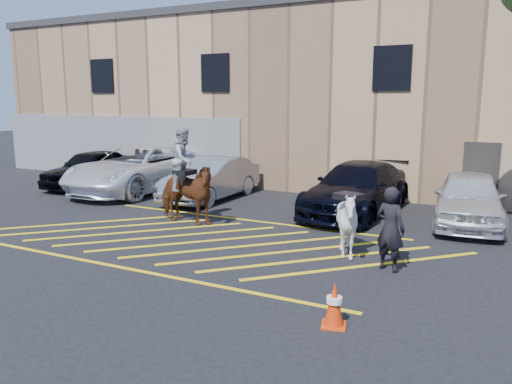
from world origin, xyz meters
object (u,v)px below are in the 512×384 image
at_px(car_silver_sedan, 211,179).
at_px(car_white_suv, 469,198).
at_px(car_black_suv, 92,168).
at_px(traffic_cone, 334,304).
at_px(car_blue_suv, 357,188).
at_px(saddled_white, 348,223).
at_px(car_white_pickup, 139,168).
at_px(mounted_bay, 185,186).
at_px(handler, 390,229).

xyz_separation_m(car_silver_sedan, car_white_suv, (8.55, 0.15, 0.02)).
bearing_deg(car_black_suv, traffic_cone, -33.46).
bearing_deg(car_blue_suv, saddled_white, -72.26).
bearing_deg(traffic_cone, car_white_pickup, 142.83).
xyz_separation_m(car_blue_suv, saddled_white, (1.03, -4.50, 0.01)).
bearing_deg(mounted_bay, car_silver_sedan, 110.05).
height_order(car_white_pickup, mounted_bay, mounted_bay).
bearing_deg(saddled_white, handler, -24.80).
distance_m(car_white_pickup, car_blue_suv, 8.70).
bearing_deg(mounted_bay, saddled_white, -10.16).
distance_m(car_white_pickup, saddled_white, 10.70).
bearing_deg(traffic_cone, car_blue_suv, 103.12).
distance_m(car_black_suv, car_white_suv, 14.38).
relative_size(car_white_suv, mounted_bay, 1.62).
height_order(car_white_suv, mounted_bay, mounted_bay).
relative_size(car_white_suv, handler, 2.52).
xyz_separation_m(car_black_suv, mounted_bay, (7.07, -3.47, 0.36)).
height_order(handler, traffic_cone, handler).
relative_size(handler, saddled_white, 0.99).
distance_m(mounted_bay, traffic_cone, 7.46).
bearing_deg(car_silver_sedan, mounted_bay, -69.13).
xyz_separation_m(car_white_pickup, mounted_bay, (4.66, -3.55, 0.23)).
relative_size(car_blue_suv, saddled_white, 3.02).
bearing_deg(car_silver_sedan, car_black_suv, -179.90).
distance_m(car_silver_sedan, mounted_bay, 3.64).
xyz_separation_m(car_white_pickup, handler, (10.78, -4.94, 0.00)).
bearing_deg(traffic_cone, mounted_bay, 142.92).
height_order(car_black_suv, car_white_pickup, car_white_pickup).
bearing_deg(car_white_suv, mounted_bay, -158.82).
bearing_deg(car_black_suv, saddled_white, -21.85).
bearing_deg(car_white_pickup, traffic_cone, -36.99).
xyz_separation_m(car_white_suv, handler, (-1.19, -4.94, 0.13)).
distance_m(car_white_suv, mounted_bay, 8.13).
height_order(car_white_pickup, traffic_cone, car_white_pickup).
bearing_deg(handler, car_silver_sedan, -12.89).
height_order(mounted_bay, traffic_cone, mounted_bay).
bearing_deg(car_blue_suv, car_white_pickup, -174.87).
relative_size(car_white_suv, traffic_cone, 6.20).
bearing_deg(car_white_pickup, car_blue_suv, 0.47).
xyz_separation_m(mounted_bay, saddled_white, (5.07, -0.91, -0.33)).
xyz_separation_m(car_black_suv, handler, (13.19, -4.87, 0.13)).
xyz_separation_m(saddled_white, traffic_cone, (0.85, -3.56, -0.43)).
bearing_deg(traffic_cone, handler, 86.19).
relative_size(handler, mounted_bay, 0.64).
relative_size(car_black_suv, handler, 2.50).
relative_size(car_white_pickup, handler, 3.58).
distance_m(car_black_suv, traffic_cone, 15.23).
bearing_deg(car_white_pickup, mounted_bay, -37.11).
xyz_separation_m(car_white_suv, mounted_bay, (-7.31, -3.55, 0.35)).
bearing_deg(car_silver_sedan, car_white_pickup, 178.32).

